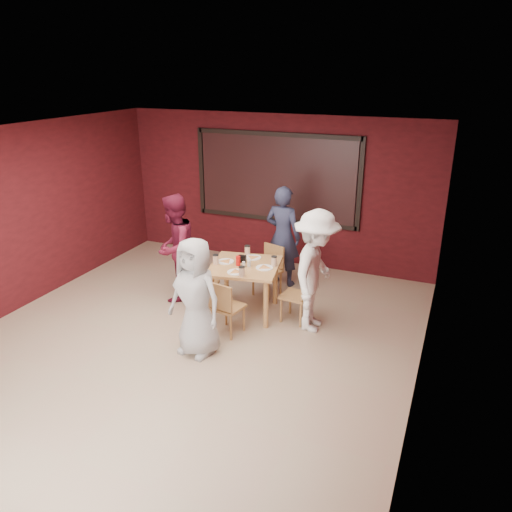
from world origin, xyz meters
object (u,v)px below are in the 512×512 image
at_px(diner_front, 196,297).
at_px(diner_right, 316,271).
at_px(dining_table, 245,271).
at_px(diner_left, 175,248).
at_px(chair_back, 270,267).
at_px(diner_back, 283,236).
at_px(chair_left, 200,281).
at_px(chair_front, 225,305).
at_px(chair_right, 300,293).

bearing_deg(diner_front, diner_right, 55.09).
height_order(dining_table, diner_left, diner_left).
relative_size(chair_back, diner_back, 0.48).
bearing_deg(diner_right, chair_left, 90.37).
xyz_separation_m(chair_front, diner_back, (0.13, 2.00, 0.41)).
relative_size(chair_back, chair_right, 1.02).
height_order(diner_front, diner_left, diner_left).
xyz_separation_m(chair_back, diner_front, (-0.22, -2.08, 0.33)).
bearing_deg(chair_left, diner_left, 163.44).
relative_size(chair_back, diner_right, 0.47).
height_order(chair_left, diner_left, diner_left).
xyz_separation_m(dining_table, chair_back, (0.10, 0.80, -0.22)).
distance_m(chair_back, diner_front, 2.12).
height_order(dining_table, chair_back, dining_table).
height_order(chair_left, diner_back, diner_back).
bearing_deg(diner_right, chair_right, 66.39).
bearing_deg(diner_right, diner_front, 133.75).
height_order(chair_right, diner_back, diner_back).
distance_m(chair_front, chair_back, 1.53).
bearing_deg(chair_back, diner_left, -151.22).
relative_size(diner_front, diner_right, 0.90).
height_order(chair_right, diner_front, diner_front).
bearing_deg(chair_right, diner_back, 120.61).
bearing_deg(diner_front, chair_right, 63.72).
height_order(dining_table, chair_left, dining_table).
bearing_deg(chair_front, dining_table, 91.58).
height_order(diner_front, diner_right, diner_right).
bearing_deg(diner_back, chair_back, 90.10).
bearing_deg(chair_back, chair_right, -44.04).
bearing_deg(diner_right, diner_left, 86.18).
bearing_deg(diner_right, diner_back, 35.09).
distance_m(chair_right, diner_front, 1.70).
distance_m(diner_left, diner_right, 2.37).
distance_m(chair_back, diner_right, 1.39).
bearing_deg(chair_back, chair_left, -132.18).
xyz_separation_m(diner_back, diner_right, (0.97, -1.32, 0.02)).
height_order(chair_back, diner_back, diner_back).
relative_size(dining_table, chair_left, 1.48).
relative_size(dining_table, chair_back, 1.42).
bearing_deg(diner_back, diner_front, 90.30).
height_order(chair_back, chair_right, chair_back).
xyz_separation_m(chair_front, chair_right, (0.84, 0.78, 0.00)).
xyz_separation_m(chair_back, diner_left, (-1.35, -0.74, 0.40)).
relative_size(diner_back, diner_right, 0.98).
bearing_deg(diner_back, diner_left, 47.17).
bearing_deg(chair_right, diner_right, -22.39).
xyz_separation_m(dining_table, diner_front, (-0.12, -1.28, 0.11)).
height_order(chair_front, diner_left, diner_left).
bearing_deg(diner_right, chair_front, 120.64).
relative_size(dining_table, diner_right, 0.66).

